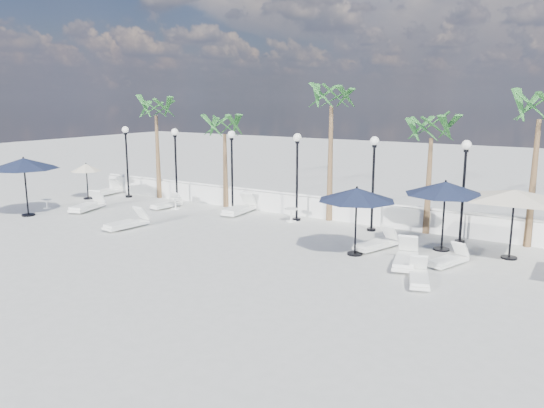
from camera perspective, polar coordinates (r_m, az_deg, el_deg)
The scene contains 30 objects.
ground at distance 18.30m, azimuth -7.41°, elevation -5.69°, with size 100.00×100.00×0.00m, color #ADAEA8.
balustrade at distance 24.26m, azimuth 3.83°, elevation -0.23°, with size 26.00×0.30×1.01m.
lamppost_0 at distance 29.61m, azimuth -15.39°, elevation 5.46°, with size 0.36×0.36×3.84m.
lamppost_1 at distance 27.15m, azimuth -10.33°, elevation 5.18°, with size 0.36×0.36×3.84m.
lamppost_2 at distance 24.94m, azimuth -4.34°, elevation 4.79°, with size 0.36×0.36×3.84m.
lamppost_3 at distance 23.06m, azimuth 2.72°, elevation 4.27°, with size 0.36×0.36×3.84m.
lamppost_4 at distance 21.58m, azimuth 10.86°, elevation 3.59°, with size 0.36×0.36×3.84m.
lamppost_5 at distance 20.60m, azimuth 19.98°, elevation 2.75°, with size 0.36×0.36×3.84m.
palm_0 at distance 28.96m, azimuth -12.38°, elevation 9.53°, with size 2.60×2.60×5.50m.
palm_1 at distance 26.07m, azimuth -5.12°, elevation 7.85°, with size 2.60×2.60×4.70m.
palm_2 at distance 23.04m, azimuth 6.42°, elevation 10.75°, with size 2.60×2.60×6.10m.
palm_3 at distance 21.58m, azimuth 16.78°, elevation 7.21°, with size 2.60×2.60×4.90m.
palm_4 at distance 20.87m, azimuth 26.84°, elevation 8.50°, with size 2.60×2.60×5.70m.
lounger_0 at distance 30.83m, azimuth -17.44°, elevation 1.36°, with size 0.80×2.05×0.75m.
lounger_1 at distance 26.51m, azimuth -11.26°, elevation 0.01°, with size 0.71×1.74×0.63m.
lounger_2 at distance 26.89m, azimuth -19.22°, elevation -0.14°, with size 1.21×2.22×0.79m.
lounger_3 at distance 22.75m, azimuth -15.37°, elevation -1.97°, with size 0.86×2.02×0.74m.
lounger_4 at distance 24.74m, azimuth -3.54°, elevation -0.47°, with size 0.87×2.20×0.80m.
lounger_5 at distance 19.33m, azimuth 11.16°, elevation -4.15°, with size 1.18×1.97×0.70m.
lounger_6 at distance 16.17m, azimuth 15.53°, elevation -7.55°, with size 1.05×1.77×0.63m.
lounger_7 at distance 17.67m, azimuth 14.19°, elevation -5.70°, with size 1.10×2.14×0.77m.
lounger_8 at distance 18.12m, azimuth 18.47°, elevation -5.68°, with size 1.04×1.73×0.62m.
side_table_0 at distance 28.24m, azimuth -23.06°, elevation 0.11°, with size 0.45×0.45×0.44m.
side_table_1 at distance 26.28m, azimuth -10.34°, elevation 0.23°, with size 0.58×0.58×0.57m.
side_table_2 at distance 23.22m, azimuth 2.08°, elevation -1.04°, with size 0.59×0.59×0.58m.
parasol_navy_left at distance 26.48m, azimuth -25.15°, elevation 3.93°, with size 3.09×3.09×2.73m.
parasol_navy_mid at distance 19.42m, azimuth 18.15°, elevation 1.59°, with size 2.83×2.83×2.53m.
parasol_navy_right at distance 18.15m, azimuth 9.09°, elevation 0.99°, with size 2.68×2.68×2.40m.
parasol_cream_sq_a at distance 19.20m, azimuth 24.69°, elevation 1.36°, with size 5.16×5.16×2.53m.
parasol_cream_small at distance 29.87m, azimuth -19.36°, elevation 3.67°, with size 1.59×1.59×1.95m.
Camera 1 is at (11.17, -13.47, 5.34)m, focal length 35.00 mm.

